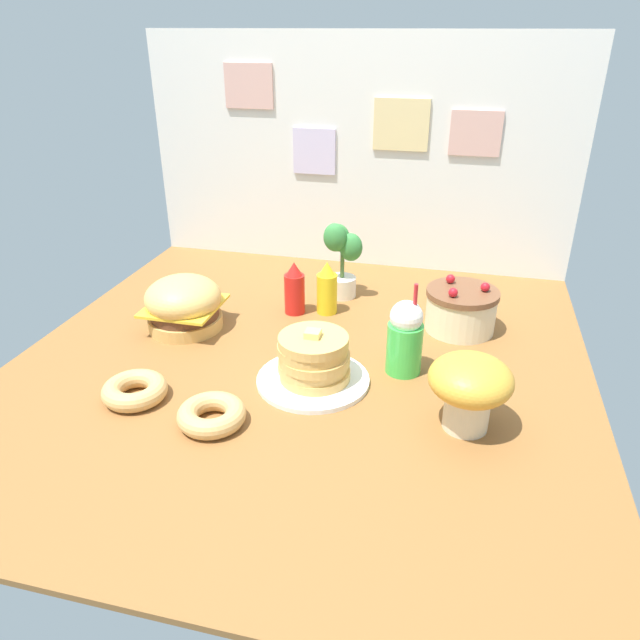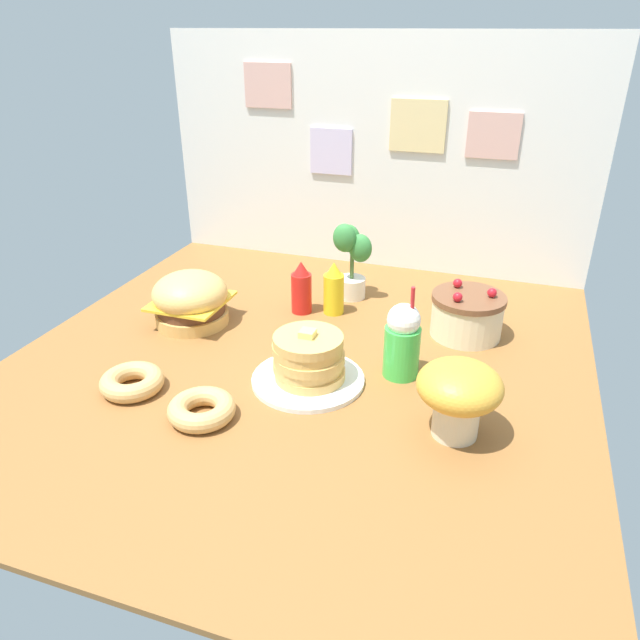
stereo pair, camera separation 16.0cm
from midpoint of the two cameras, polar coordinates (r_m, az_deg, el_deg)
ground_plane at (r=2.16m, az=-0.06°, el=-4.32°), size 2.06×2.12×0.02m
back_wall at (r=2.93m, az=6.86°, el=15.55°), size 2.06×0.04×1.09m
burger at (r=2.43m, az=-10.55°, el=1.92°), size 0.30×0.30×0.22m
pancake_stack at (r=2.00m, az=1.17°, el=-4.12°), size 0.39×0.39×0.20m
layer_cake at (r=2.39m, az=15.88°, el=0.45°), size 0.28×0.28×0.21m
ketchup_bottle at (r=2.49m, az=0.04°, el=3.00°), size 0.09×0.09×0.23m
mustard_bottle at (r=2.48m, az=3.14°, el=2.92°), size 0.09×0.09×0.23m
cream_soda_cup at (r=2.05m, az=10.19°, el=-2.03°), size 0.13×0.13×0.34m
donut_pink_glaze at (r=2.06m, az=-15.59°, el=-5.77°), size 0.21×0.21×0.06m
donut_chocolate at (r=1.87m, az=-8.95°, el=-8.52°), size 0.21×0.21×0.06m
potted_plant at (r=2.60m, az=4.84°, el=5.94°), size 0.17×0.13×0.35m
mushroom_stool at (r=1.79m, az=15.81°, el=-6.79°), size 0.25×0.25×0.24m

